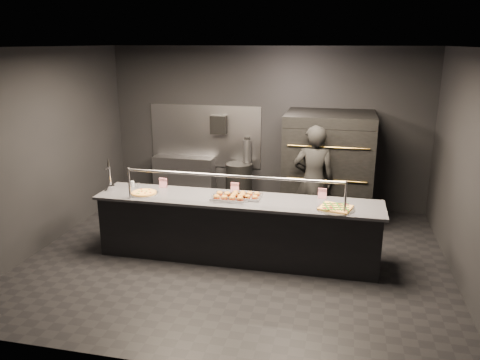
{
  "coord_description": "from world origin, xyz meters",
  "views": [
    {
      "loc": [
        1.4,
        -6.15,
        3.07
      ],
      "look_at": [
        -0.0,
        0.2,
        1.14
      ],
      "focal_mm": 35.0,
      "sensor_mm": 36.0,
      "label": 1
    }
  ],
  "objects": [
    {
      "name": "room",
      "position": [
        -0.02,
        0.05,
        1.5
      ],
      "size": [
        6.04,
        6.0,
        3.0
      ],
      "color": "black",
      "rests_on": "ground"
    },
    {
      "name": "service_counter",
      "position": [
        0.0,
        -0.0,
        0.46
      ],
      "size": [
        4.1,
        0.78,
        1.37
      ],
      "color": "black",
      "rests_on": "ground"
    },
    {
      "name": "pizza_oven",
      "position": [
        1.2,
        1.9,
        0.97
      ],
      "size": [
        1.5,
        1.23,
        1.91
      ],
      "color": "black",
      "rests_on": "ground"
    },
    {
      "name": "prep_shelf",
      "position": [
        -1.6,
        2.32,
        0.45
      ],
      "size": [
        1.2,
        0.35,
        0.9
      ],
      "primitive_type": "cube",
      "color": "#99999E",
      "rests_on": "ground"
    },
    {
      "name": "towel_dispenser",
      "position": [
        -0.9,
        2.39,
        1.55
      ],
      "size": [
        0.3,
        0.2,
        0.35
      ],
      "primitive_type": "cube",
      "color": "black",
      "rests_on": "room"
    },
    {
      "name": "fire_extinguisher",
      "position": [
        -0.35,
        2.4,
        1.06
      ],
      "size": [
        0.14,
        0.14,
        0.51
      ],
      "color": "#B2B2B7",
      "rests_on": "room"
    },
    {
      "name": "beer_tap",
      "position": [
        -1.95,
        -0.02,
        1.06
      ],
      "size": [
        0.13,
        0.18,
        0.5
      ],
      "color": "silver",
      "rests_on": "service_counter"
    },
    {
      "name": "round_pizza",
      "position": [
        -1.38,
        -0.08,
        0.94
      ],
      "size": [
        0.42,
        0.42,
        0.03
      ],
      "color": "silver",
      "rests_on": "service_counter"
    },
    {
      "name": "slider_tray_a",
      "position": [
        -0.1,
        -0.03,
        0.95
      ],
      "size": [
        0.58,
        0.49,
        0.08
      ],
      "color": "silver",
      "rests_on": "service_counter"
    },
    {
      "name": "slider_tray_b",
      "position": [
        0.1,
        0.08,
        0.95
      ],
      "size": [
        0.46,
        0.34,
        0.07
      ],
      "color": "silver",
      "rests_on": "service_counter"
    },
    {
      "name": "square_pizza",
      "position": [
        1.38,
        -0.15,
        0.94
      ],
      "size": [
        0.51,
        0.51,
        0.05
      ],
      "color": "silver",
      "rests_on": "service_counter"
    },
    {
      "name": "condiment_jar",
      "position": [
        -1.67,
        0.2,
        0.96
      ],
      "size": [
        0.14,
        0.06,
        0.09
      ],
      "color": "silver",
      "rests_on": "service_counter"
    },
    {
      "name": "tent_cards",
      "position": [
        -0.05,
        0.28,
        1.0
      ],
      "size": [
        2.53,
        0.04,
        0.15
      ],
      "color": "white",
      "rests_on": "service_counter"
    },
    {
      "name": "trash_bin",
      "position": [
        -0.47,
        2.22,
        0.42
      ],
      "size": [
        0.51,
        0.51,
        0.85
      ],
      "primitive_type": "cylinder",
      "color": "black",
      "rests_on": "ground"
    },
    {
      "name": "worker",
      "position": [
        1.0,
        1.17,
        0.91
      ],
      "size": [
        0.7,
        0.49,
        1.82
      ],
      "primitive_type": "imported",
      "rotation": [
        0.0,
        0.0,
        3.22
      ],
      "color": "black",
      "rests_on": "ground"
    }
  ]
}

